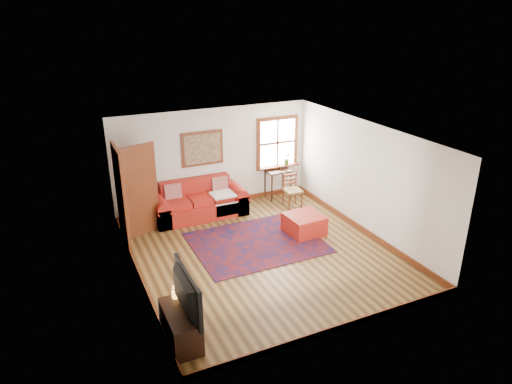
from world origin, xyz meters
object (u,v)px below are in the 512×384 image
media_cabinet (181,326)px  red_ottoman (304,224)px  side_table (278,174)px  red_leather_sofa (199,204)px  ladder_back_chair (292,188)px

media_cabinet → red_ottoman: bearing=33.5°
side_table → media_cabinet: size_ratio=0.81×
red_leather_sofa → side_table: (2.25, 0.21, 0.36)m
red_leather_sofa → ladder_back_chair: 2.36m
red_leather_sofa → ladder_back_chair: ladder_back_chair is taller
red_ottoman → media_cabinet: 4.21m
red_leather_sofa → red_ottoman: bearing=-46.3°
red_leather_sofa → media_cabinet: (-1.70, -4.23, -0.03)m
red_leather_sofa → red_ottoman: 2.63m
red_leather_sofa → red_ottoman: (1.82, -1.91, -0.07)m
ladder_back_chair → red_leather_sofa: bearing=168.9°
side_table → ladder_back_chair: bearing=-85.5°
red_ottoman → media_cabinet: (-3.51, -2.32, 0.04)m
red_leather_sofa → media_cabinet: red_leather_sofa is taller
red_leather_sofa → ladder_back_chair: (2.31, -0.45, 0.19)m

